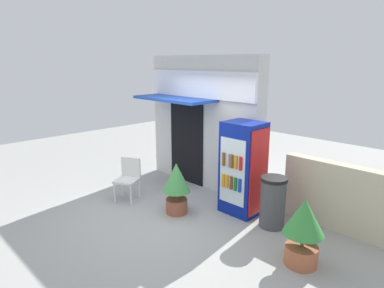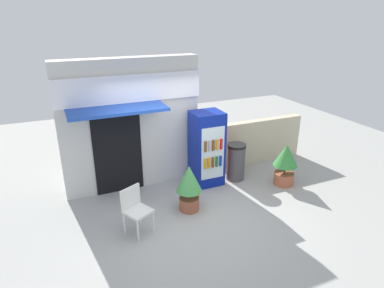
{
  "view_description": "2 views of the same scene",
  "coord_description": "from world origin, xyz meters",
  "px_view_note": "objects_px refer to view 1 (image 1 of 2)",
  "views": [
    {
      "loc": [
        4.46,
        -3.69,
        2.78
      ],
      "look_at": [
        0.11,
        0.61,
        1.26
      ],
      "focal_mm": 31.42,
      "sensor_mm": 36.0,
      "label": 1
    },
    {
      "loc": [
        -2.15,
        -5.15,
        3.71
      ],
      "look_at": [
        0.28,
        0.46,
        1.31
      ],
      "focal_mm": 31.02,
      "sensor_mm": 36.0,
      "label": 2
    }
  ],
  "objects_px": {
    "plastic_chair": "(129,176)",
    "potted_plant_near_shop": "(176,184)",
    "drink_cooler": "(243,168)",
    "trash_bin": "(273,202)",
    "potted_plant_curbside": "(303,227)"
  },
  "relations": [
    {
      "from": "plastic_chair",
      "to": "potted_plant_near_shop",
      "type": "bearing_deg",
      "value": 12.69
    },
    {
      "from": "drink_cooler",
      "to": "trash_bin",
      "type": "height_order",
      "value": "drink_cooler"
    },
    {
      "from": "plastic_chair",
      "to": "trash_bin",
      "type": "relative_size",
      "value": 0.96
    },
    {
      "from": "potted_plant_near_shop",
      "to": "potted_plant_curbside",
      "type": "bearing_deg",
      "value": 2.96
    },
    {
      "from": "potted_plant_near_shop",
      "to": "potted_plant_curbside",
      "type": "height_order",
      "value": "potted_plant_curbside"
    },
    {
      "from": "drink_cooler",
      "to": "potted_plant_near_shop",
      "type": "xyz_separation_m",
      "value": [
        -0.83,
        -0.91,
        -0.3
      ]
    },
    {
      "from": "potted_plant_near_shop",
      "to": "potted_plant_curbside",
      "type": "distance_m",
      "value": 2.45
    },
    {
      "from": "drink_cooler",
      "to": "plastic_chair",
      "type": "height_order",
      "value": "drink_cooler"
    },
    {
      "from": "plastic_chair",
      "to": "potted_plant_near_shop",
      "type": "distance_m",
      "value": 1.2
    },
    {
      "from": "potted_plant_curbside",
      "to": "potted_plant_near_shop",
      "type": "bearing_deg",
      "value": -177.04
    },
    {
      "from": "plastic_chair",
      "to": "potted_plant_near_shop",
      "type": "xyz_separation_m",
      "value": [
        1.16,
        0.26,
        0.07
      ]
    },
    {
      "from": "plastic_chair",
      "to": "trash_bin",
      "type": "xyz_separation_m",
      "value": [
        2.71,
        1.07,
        -0.05
      ]
    },
    {
      "from": "drink_cooler",
      "to": "potted_plant_curbside",
      "type": "bearing_deg",
      "value": -25.63
    },
    {
      "from": "potted_plant_curbside",
      "to": "trash_bin",
      "type": "relative_size",
      "value": 1.1
    },
    {
      "from": "trash_bin",
      "to": "plastic_chair",
      "type": "bearing_deg",
      "value": -158.46
    }
  ]
}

